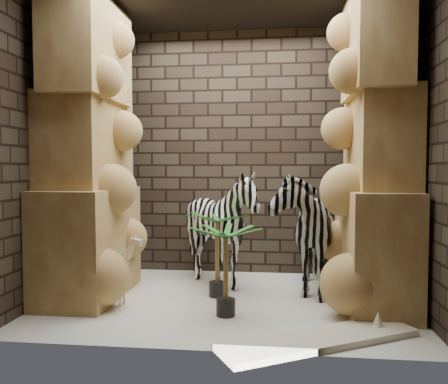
# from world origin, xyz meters

# --- Properties ---
(floor) EXTENTS (3.50, 3.50, 0.00)m
(floor) POSITION_xyz_m (0.00, 0.00, 0.00)
(floor) COLOR beige
(floor) RESTS_ON ground
(wall_back) EXTENTS (3.50, 0.00, 3.50)m
(wall_back) POSITION_xyz_m (0.00, 1.25, 1.50)
(wall_back) COLOR black
(wall_back) RESTS_ON ground
(wall_front) EXTENTS (3.50, 0.00, 3.50)m
(wall_front) POSITION_xyz_m (0.00, -1.25, 1.50)
(wall_front) COLOR black
(wall_front) RESTS_ON ground
(wall_left) EXTENTS (0.00, 3.00, 3.00)m
(wall_left) POSITION_xyz_m (-1.75, 0.00, 1.50)
(wall_left) COLOR black
(wall_left) RESTS_ON ground
(wall_right) EXTENTS (0.00, 3.00, 3.00)m
(wall_right) POSITION_xyz_m (1.75, 0.00, 1.50)
(wall_right) COLOR black
(wall_right) RESTS_ON ground
(rock_pillar_left) EXTENTS (0.68, 1.30, 3.00)m
(rock_pillar_left) POSITION_xyz_m (-1.40, 0.00, 1.50)
(rock_pillar_left) COLOR tan
(rock_pillar_left) RESTS_ON floor
(rock_pillar_right) EXTENTS (0.58, 1.25, 3.00)m
(rock_pillar_right) POSITION_xyz_m (1.42, 0.00, 1.50)
(rock_pillar_right) COLOR tan
(rock_pillar_right) RESTS_ON floor
(zebra_right) EXTENTS (0.72, 1.28, 1.48)m
(zebra_right) POSITION_xyz_m (0.77, 0.52, 0.74)
(zebra_right) COLOR white
(zebra_right) RESTS_ON floor
(zebra_left) EXTENTS (1.15, 1.37, 1.16)m
(zebra_left) POSITION_xyz_m (-0.11, 0.51, 0.58)
(zebra_left) COLOR white
(zebra_left) RESTS_ON floor
(giraffe_toy) EXTENTS (0.38, 0.18, 0.70)m
(giraffe_toy) POSITION_xyz_m (-1.05, -0.25, 0.35)
(giraffe_toy) COLOR #F6EBBB
(giraffe_toy) RESTS_ON floor
(palm_front) EXTENTS (0.36, 0.36, 0.87)m
(palm_front) POSITION_xyz_m (-0.10, 0.13, 0.44)
(palm_front) COLOR #144D1C
(palm_front) RESTS_ON floor
(palm_back) EXTENTS (0.36, 0.36, 0.81)m
(palm_back) POSITION_xyz_m (0.05, -0.46, 0.40)
(palm_back) COLOR #144D1C
(palm_back) RESTS_ON floor
(surfboard) EXTENTS (1.57, 1.13, 0.05)m
(surfboard) POSITION_xyz_m (0.82, -1.00, 0.03)
(surfboard) COLOR beige
(surfboard) RESTS_ON floor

